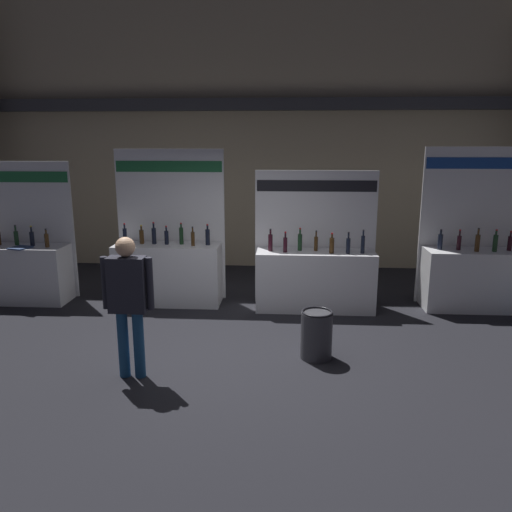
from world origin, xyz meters
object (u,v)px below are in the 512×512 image
Objects in this scene: exhibitor_booth_3 at (480,271)px; exhibitor_booth_1 at (169,266)px; trash_bin at (316,335)px; visitor_0 at (128,296)px; exhibitor_booth_2 at (315,274)px; exhibitor_booth_0 at (19,267)px.

exhibitor_booth_1 is at bearing -179.72° from exhibitor_booth_3.
exhibitor_booth_1 reaches higher than trash_bin.
exhibitor_booth_3 is (5.09, 0.03, -0.01)m from exhibitor_booth_1.
exhibitor_booth_1 reaches higher than visitor_0.
exhibitor_booth_1 is at bearing 94.94° from visitor_0.
exhibitor_booth_3 is at bearing 3.83° from exhibitor_booth_2.
visitor_0 is (0.21, -2.72, 0.35)m from exhibitor_booth_1.
exhibitor_booth_0 reaches higher than visitor_0.
trash_bin is at bearing -41.32° from exhibitor_booth_1.
trash_bin is (-2.74, -2.10, -0.31)m from exhibitor_booth_3.
exhibitor_booth_1 is (2.56, 0.08, 0.04)m from exhibitor_booth_0.
trash_bin is (4.92, -2.00, -0.28)m from exhibitor_booth_0.
exhibitor_booth_0 is 2.56m from exhibitor_booth_1.
visitor_0 is at bearing -43.68° from exhibitor_booth_0.
exhibitor_booth_3 is at bearing 29.89° from visitor_0.
exhibitor_booth_3 reaches higher than visitor_0.
exhibitor_booth_3 is at bearing 37.49° from trash_bin.
visitor_0 is at bearing -130.90° from exhibitor_booth_2.
visitor_0 is (-2.15, -0.65, 0.67)m from trash_bin.
exhibitor_booth_1 is 4.11× the size of trash_bin.
exhibitor_booth_3 is (7.65, 0.10, 0.03)m from exhibitor_booth_0.
exhibitor_booth_1 is 2.75m from visitor_0.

